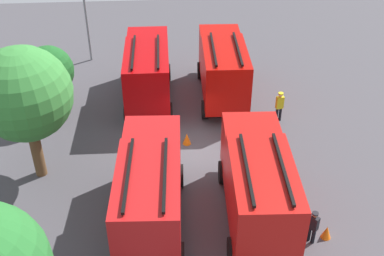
# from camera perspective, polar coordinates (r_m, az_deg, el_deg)

# --- Properties ---
(ground_plane) EXTENTS (46.92, 46.92, 0.00)m
(ground_plane) POSITION_cam_1_polar(r_m,az_deg,el_deg) (25.54, -0.00, -2.60)
(ground_plane) COLOR #423F44
(fire_truck_0) EXTENTS (7.30, 3.01, 3.88)m
(fire_truck_0) POSITION_cam_1_polar(r_m,az_deg,el_deg) (20.36, 7.78, -6.42)
(fire_truck_0) COLOR #B2130F
(fire_truck_0) RESTS_ON ground
(fire_truck_1) EXTENTS (7.27, 2.93, 3.88)m
(fire_truck_1) POSITION_cam_1_polar(r_m,az_deg,el_deg) (29.09, 3.68, 7.29)
(fire_truck_1) COLOR #AC0B05
(fire_truck_1) RESTS_ON ground
(fire_truck_2) EXTENTS (7.31, 3.03, 3.88)m
(fire_truck_2) POSITION_cam_1_polar(r_m,az_deg,el_deg) (20.01, -4.99, -7.06)
(fire_truck_2) COLOR #B21415
(fire_truck_2) RESTS_ON ground
(fire_truck_3) EXTENTS (7.22, 2.81, 3.88)m
(fire_truck_3) POSITION_cam_1_polar(r_m,az_deg,el_deg) (28.81, -5.29, 6.93)
(fire_truck_3) COLOR #A80608
(fire_truck_3) RESTS_ON ground
(firefighter_0) EXTENTS (0.47, 0.46, 1.63)m
(firefighter_0) POSITION_cam_1_polar(r_m,az_deg,el_deg) (20.72, 14.16, -11.17)
(firefighter_0) COLOR black
(firefighter_0) RESTS_ON ground
(firefighter_1) EXTENTS (0.31, 0.46, 1.84)m
(firefighter_1) POSITION_cam_1_polar(r_m,az_deg,el_deg) (27.75, 10.34, 2.70)
(firefighter_1) COLOR black
(firefighter_1) RESTS_ON ground
(tree_1) EXTENTS (4.36, 4.36, 6.75)m
(tree_1) POSITION_cam_1_polar(r_m,az_deg,el_deg) (22.65, -19.31, 3.77)
(tree_1) COLOR brown
(tree_1) RESTS_ON ground
(tree_2) EXTENTS (2.80, 2.80, 4.34)m
(tree_2) POSITION_cam_1_polar(r_m,az_deg,el_deg) (28.01, -16.64, 6.49)
(tree_2) COLOR brown
(tree_2) RESTS_ON ground
(traffic_cone_0) EXTENTS (0.47, 0.47, 0.67)m
(traffic_cone_0) POSITION_cam_1_polar(r_m,az_deg,el_deg) (23.74, 10.85, -5.63)
(traffic_cone_0) COLOR #F2600C
(traffic_cone_0) RESTS_ON ground
(traffic_cone_1) EXTENTS (0.45, 0.45, 0.65)m
(traffic_cone_1) POSITION_cam_1_polar(r_m,az_deg,el_deg) (25.79, -0.62, -1.28)
(traffic_cone_1) COLOR #F2600C
(traffic_cone_1) RESTS_ON ground
(traffic_cone_2) EXTENTS (0.43, 0.43, 0.61)m
(traffic_cone_2) POSITION_cam_1_polar(r_m,az_deg,el_deg) (21.46, 15.66, -11.81)
(traffic_cone_2) COLOR #F2600C
(traffic_cone_2) RESTS_ON ground
(lamppost) EXTENTS (0.36, 0.36, 6.47)m
(lamppost) POSITION_cam_1_polar(r_m,az_deg,el_deg) (34.01, -12.57, 13.67)
(lamppost) COLOR slate
(lamppost) RESTS_ON ground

